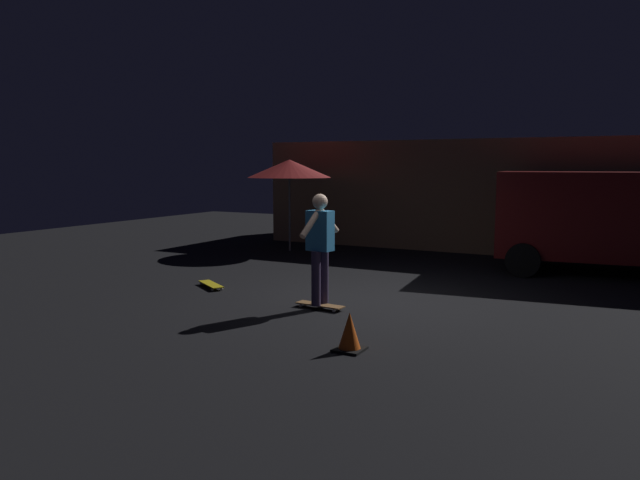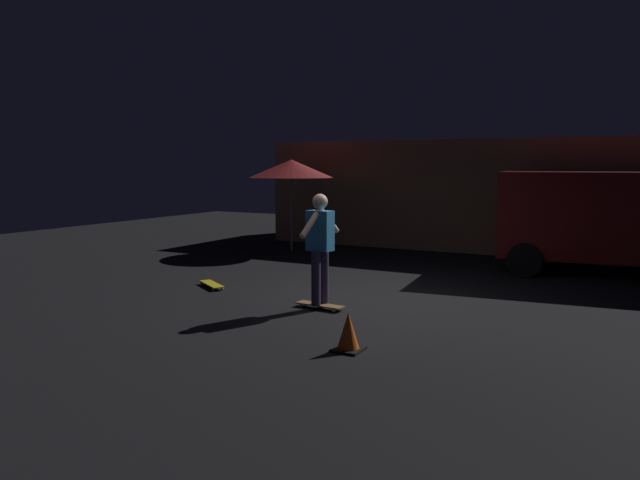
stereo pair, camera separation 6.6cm
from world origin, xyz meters
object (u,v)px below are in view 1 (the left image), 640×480
object	(u,v)px
patio_umbrella	(289,169)
traffic_cone	(350,333)
skateboard_ridden	(320,305)
skateboard_spare	(211,284)
skater	(320,241)
parked_van	(622,216)

from	to	relation	value
patio_umbrella	traffic_cone	size ratio (longest dim) A/B	5.00
patio_umbrella	skateboard_ridden	size ratio (longest dim) A/B	2.89
skateboard_spare	skater	world-z (taller)	skater
patio_umbrella	traffic_cone	bearing A→B (deg)	-54.34
skater	parked_van	bearing A→B (deg)	53.93
skateboard_ridden	skateboard_spare	bearing A→B (deg)	168.56
parked_van	skateboard_spare	size ratio (longest dim) A/B	6.23
patio_umbrella	traffic_cone	world-z (taller)	patio_umbrella
skater	traffic_cone	world-z (taller)	skater
parked_van	skateboard_spare	bearing A→B (deg)	-142.70
skater	skateboard_ridden	bearing A→B (deg)	0.00
parked_van	patio_umbrella	xyz separation A→B (m)	(-7.52, -0.15, 0.91)
parked_van	patio_umbrella	distance (m)	7.57
traffic_cone	parked_van	bearing A→B (deg)	69.67
parked_van	skater	size ratio (longest dim) A/B	2.86
patio_umbrella	parked_van	bearing A→B (deg)	1.16
traffic_cone	skater	bearing A→B (deg)	127.51
parked_van	traffic_cone	xyz separation A→B (m)	(-2.60, -7.01, -0.95)
skateboard_spare	skater	distance (m)	2.70
skateboard_ridden	traffic_cone	world-z (taller)	traffic_cone
patio_umbrella	skateboard_ridden	xyz separation A→B (m)	(3.63, -5.18, -2.02)
skateboard_ridden	patio_umbrella	bearing A→B (deg)	125.05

